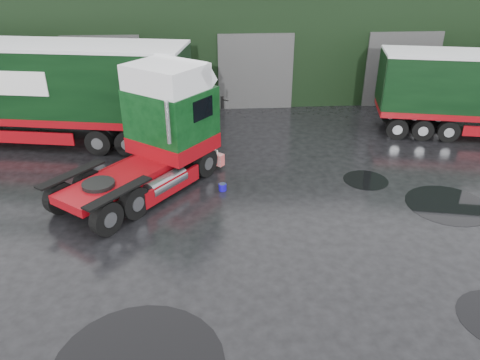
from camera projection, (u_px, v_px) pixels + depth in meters
name	position (u px, v px, depth m)	size (l,w,h in m)	color
ground	(231.00, 264.00, 13.41)	(100.00, 100.00, 0.00)	black
warehouse	(247.00, 30.00, 29.83)	(32.40, 12.40, 6.30)	black
hero_tractor	(133.00, 137.00, 16.21)	(3.02, 7.13, 4.43)	#0A3312
trailer_left	(27.00, 93.00, 20.65)	(2.96, 14.46, 4.49)	silver
wash_bucket	(223.00, 187.00, 17.32)	(0.28, 0.28, 0.27)	#1207A7
tree_back_b	(333.00, 1.00, 38.90)	(4.40, 4.40, 7.50)	black
puddle_1	(366.00, 180.00, 18.10)	(1.72, 1.72, 0.01)	black
puddle_4	(448.00, 205.00, 16.41)	(2.88, 2.88, 0.01)	black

